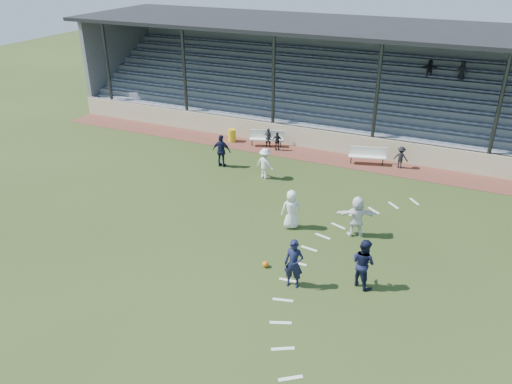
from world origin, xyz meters
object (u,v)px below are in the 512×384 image
trash_bin (232,135)px  bench_right (368,154)px  bench_left (267,137)px  football (265,264)px  player_white_lead (291,209)px  player_navy_lead (294,264)px

trash_bin → bench_right: bearing=-0.5°
bench_left → trash_bin: 2.25m
bench_right → football: size_ratio=8.71×
player_white_lead → football: bearing=62.4°
player_navy_lead → trash_bin: bearing=117.1°
bench_right → trash_bin: bench_right is taller
bench_left → bench_right: bearing=-21.8°
trash_bin → player_white_lead: bearing=-49.9°
player_navy_lead → football: bearing=146.3°
football → player_navy_lead: size_ratio=0.13×
bench_right → player_navy_lead: (0.09, -11.92, 0.33)m
bench_left → player_navy_lead: (6.17, -12.18, 0.33)m
trash_bin → player_white_lead: (6.90, -8.21, 0.45)m
trash_bin → player_navy_lead: bearing=-55.0°
bench_left → football: bearing=-86.6°
trash_bin → bench_left: bearing=4.9°
bench_right → trash_bin: 8.32m
bench_right → player_white_lead: (-1.41, -8.13, 0.27)m
bench_left → player_navy_lead: 13.66m
football → trash_bin: bearing=122.0°
bench_left → trash_bin: bearing=165.5°
bench_left → player_navy_lead: player_navy_lead is taller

